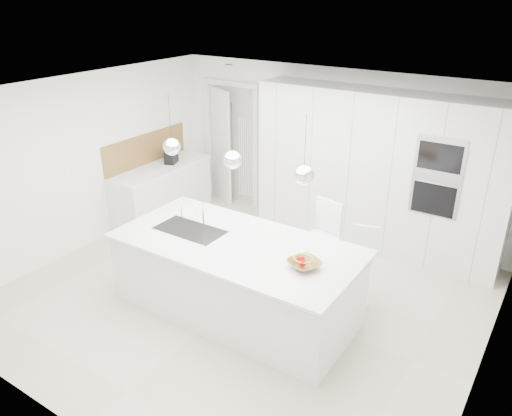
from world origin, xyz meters
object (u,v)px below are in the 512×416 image
Objects in this scene: island_base at (235,280)px; bar_stool_left at (321,251)px; fruit_bowl at (304,264)px; bar_stool_right at (359,268)px; espresso_machine at (171,155)px.

bar_stool_left is (0.68, 0.87, 0.18)m from island_base.
fruit_bowl is 1.08m from bar_stool_right.
bar_stool_left reaches higher than fruit_bowl.
espresso_machine is (-3.44, 1.77, 0.09)m from fruit_bowl.
bar_stool_right is (1.15, 0.94, 0.07)m from island_base.
island_base is 3.13m from espresso_machine.
espresso_machine is 3.80m from bar_stool_right.
espresso_machine is at bearing 178.15° from bar_stool_left.
fruit_bowl is at bearing -49.06° from espresso_machine.
bar_stool_left is at bearing -37.05° from espresso_machine.
bar_stool_left is at bearing 52.31° from island_base.
fruit_bowl is 3.87m from espresso_machine.
bar_stool_right is at bearing -34.27° from espresso_machine.
bar_stool_right is (3.68, -0.81, -0.54)m from espresso_machine.
island_base is at bearing 178.68° from fruit_bowl.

